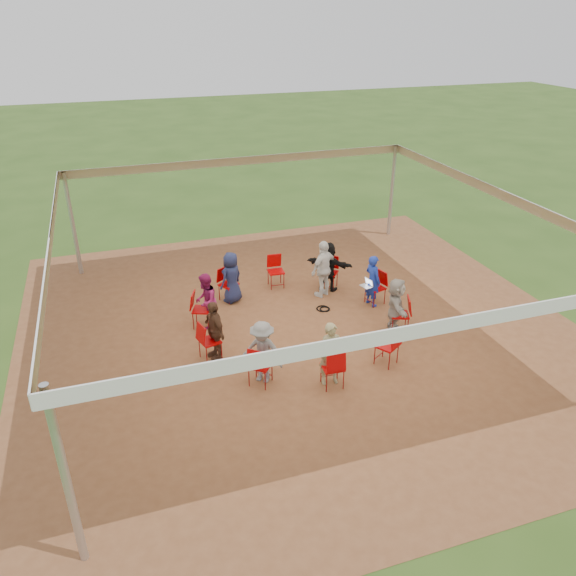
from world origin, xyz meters
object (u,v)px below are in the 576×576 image
object	(u,v)px
chair_5	(210,341)
standing_person	(324,269)
person_seated_1	(328,267)
chair_0	(375,288)
chair_2	(276,272)
person_seated_6	(331,354)
laptop	(367,284)
person_seated_3	(206,301)
chair_8	(387,346)
person_seated_2	(231,277)
person_seated_4	(214,330)
chair_7	(333,367)
person_seated_0	(373,281)
chair_1	(329,273)
person_seated_7	(396,306)
chair_9	(400,315)
person_seated_5	(262,352)
chair_4	(201,310)
chair_3	(229,285)
cable_coil	(324,309)
chair_6	(260,365)

from	to	relation	value
chair_5	standing_person	world-z (taller)	standing_person
person_seated_1	standing_person	size ratio (longest dim) A/B	0.88
standing_person	chair_0	bearing A→B (deg)	113.93
chair_2	person_seated_6	size ratio (longest dim) A/B	0.65
laptop	person_seated_3	bearing A→B (deg)	71.29
chair_8	person_seated_2	distance (m)	4.63
person_seated_4	chair_8	bearing A→B (deg)	52.92
chair_7	laptop	distance (m)	3.61
chair_0	person_seated_1	bearing A→B (deg)	22.57
chair_5	person_seated_0	xyz separation A→B (m)	(4.47, 1.16, 0.24)
chair_1	person_seated_2	bearing A→B (deg)	38.05
chair_5	person_seated_2	bearing A→B (deg)	141.95
chair_0	person_seated_1	size ratio (longest dim) A/B	0.65
chair_2	person_seated_0	bearing A→B (deg)	141.95
chair_7	person_seated_0	bearing A→B (deg)	55.08
person_seated_0	person_seated_6	size ratio (longest dim) A/B	1.00
person_seated_2	chair_2	bearing A→B (deg)	166.57
person_seated_0	person_seated_6	world-z (taller)	same
person_seated_4	person_seated_7	distance (m)	4.28
chair_2	standing_person	world-z (taller)	standing_person
chair_2	chair_9	size ratio (longest dim) A/B	1.00
chair_0	person_seated_5	distance (m)	4.40
chair_5	chair_7	xyz separation A→B (m)	(2.15, -1.77, 0.00)
chair_4	person_seated_5	distance (m)	2.73
person_seated_1	person_seated_6	distance (m)	4.28
person_seated_4	person_seated_7	bearing A→B (deg)	72.00
chair_2	person_seated_0	world-z (taller)	person_seated_0
chair_1	chair_3	world-z (taller)	same
chair_9	person_seated_3	world-z (taller)	person_seated_3
chair_3	person_seated_7	world-z (taller)	person_seated_7
chair_4	person_seated_0	distance (m)	4.40
person_seated_3	cable_coil	bearing A→B (deg)	109.12
chair_2	person_seated_2	xyz separation A→B (m)	(-1.35, -0.47, 0.24)
chair_0	chair_1	bearing A→B (deg)	18.00
chair_1	person_seated_3	xyz separation A→B (m)	(-3.60, -1.01, 0.24)
chair_5	person_seated_6	xyz separation A→B (m)	(2.16, -1.65, 0.24)
person_seated_1	person_seated_3	xyz separation A→B (m)	(-3.53, -0.92, 0.00)
person_seated_4	person_seated_5	bearing A→B (deg)	18.00
chair_6	person_seated_0	size ratio (longest dim) A/B	0.65
chair_4	person_seated_5	bearing A→B (deg)	38.05
chair_8	person_seated_4	bearing A→B (deg)	124.92
chair_0	chair_4	xyz separation A→B (m)	(-4.50, 0.27, 0.00)
chair_3	chair_0	bearing A→B (deg)	126.00
chair_4	standing_person	world-z (taller)	standing_person
chair_3	chair_5	bearing A→B (deg)	36.00
chair_1	person_seated_4	bearing A→B (deg)	72.48
chair_4	laptop	size ratio (longest dim) A/B	2.60
chair_3	person_seated_4	world-z (taller)	person_seated_4
chair_4	chair_9	distance (m)	4.74
person_seated_6	standing_person	bearing A→B (deg)	73.81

